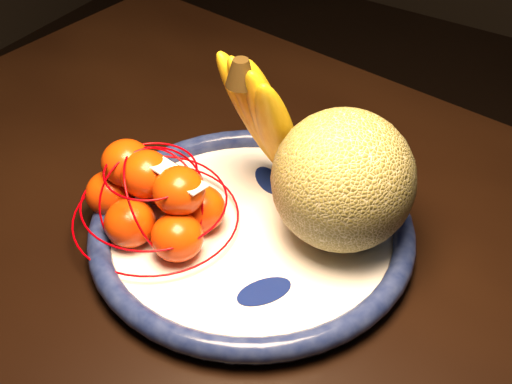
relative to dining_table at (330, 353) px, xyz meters
The scene contains 6 objects.
dining_table is the anchor object (origin of this frame).
fruit_bowl 0.18m from the dining_table, 162.68° to the left, with size 0.40×0.40×0.03m.
cantaloupe 0.21m from the dining_table, 116.23° to the left, with size 0.17×0.17×0.17m, color olive.
banana_bunch 0.30m from the dining_table, 142.72° to the left, with size 0.13×0.14×0.22m.
mandarin_bag 0.28m from the dining_table, behind, with size 0.26×0.26×0.13m.
price_tag 0.28m from the dining_table, behind, with size 0.07×0.03×0.00m, color white.
Camera 1 is at (0.22, -0.54, 1.39)m, focal length 50.00 mm.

